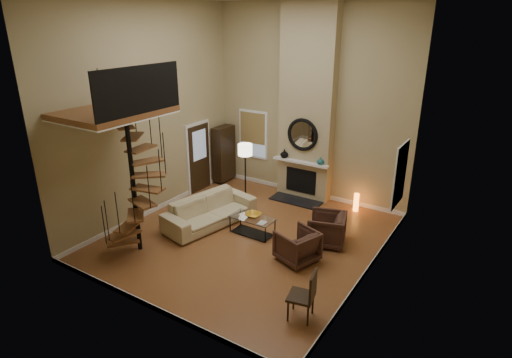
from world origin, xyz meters
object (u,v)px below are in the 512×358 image
Objects in this scene: armchair_far at (300,247)px; coffee_table at (252,224)px; hutch at (224,153)px; side_chair at (306,294)px; sofa at (210,210)px; floor_lamp at (245,154)px; armchair_near at (330,230)px; accent_lamp at (356,202)px.

coffee_table is at bearing -87.99° from armchair_far.
hutch is 1.81× the size of side_chair.
coffee_table is at bearing -71.38° from sofa.
coffee_table is 0.65× the size of floor_lamp.
armchair_near is (4.56, -1.97, -0.60)m from hutch.
side_chair is (0.72, -2.76, 0.17)m from armchair_near.
hutch is at bearing -105.30° from armchair_far.
sofa is 1.44× the size of floor_lamp.
hutch reaches higher than side_chair.
accent_lamp is at bearing 57.70° from coffee_table.
armchair_near is at bearing -23.36° from hutch.
armchair_near is at bearing -18.62° from floor_lamp.
floor_lamp is (-1.31, 1.65, 1.13)m from coffee_table.
armchair_far is 0.47× the size of floor_lamp.
accent_lamp is (0.13, 3.20, -0.10)m from armchair_far.
side_chair reaches higher than armchair_near.
armchair_far is 1.90m from side_chair.
sofa is 4.78× the size of accent_lamp.
armchair_far is at bearing -18.29° from coffee_table.
hutch reaches higher than floor_lamp.
hutch is 1.78m from floor_lamp.
floor_lamp reaches higher than armchair_far.
accent_lamp reaches higher than coffee_table.
accent_lamp is (1.69, 2.68, -0.03)m from coffee_table.
armchair_near reaches higher than coffee_table.
floor_lamp is 1.77× the size of side_chair.
armchair_near is 2.08m from accent_lamp.
floor_lamp is at bearing 15.36° from sofa.
coffee_table is at bearing 139.40° from side_chair.
side_chair is at bearing -2.14° from armchair_near.
accent_lamp is 4.91m from side_chair.
armchair_near is 1.15m from armchair_far.
side_chair reaches higher than armchair_far.
floor_lamp is (-0.09, 1.78, 1.02)m from sofa.
floor_lamp is (-2.87, 2.17, 1.06)m from armchair_far.
floor_lamp reaches higher than armchair_near.
floor_lamp reaches higher than accent_lamp.
hutch reaches higher than sofa.
hutch is 1.02× the size of floor_lamp.
coffee_table is (-1.56, 0.52, -0.07)m from armchair_far.
armchair_far is 1.56× the size of accent_lamp.
armchair_near is 0.50× the size of floor_lamp.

